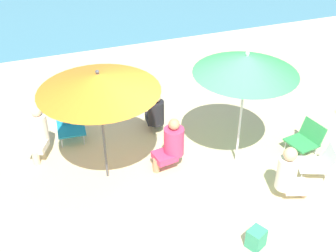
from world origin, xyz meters
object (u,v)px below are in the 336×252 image
person_b (39,132)px  person_a (171,144)px  umbrella_green (246,64)px  beach_chair_a (319,162)px  beach_bag (256,238)px  beach_chair_c (70,123)px  umbrella_orange (98,82)px  person_c (155,112)px  beach_chair_b (306,138)px  person_d (289,174)px

person_b → person_a: bearing=88.1°
umbrella_green → beach_chair_a: bearing=-36.4°
umbrella_green → beach_bag: size_ratio=6.93×
umbrella_green → beach_chair_c: (-2.63, 1.70, -1.55)m
umbrella_orange → person_a: bearing=-6.3°
umbrella_green → person_c: umbrella_green is taller
person_b → person_c: (2.17, 0.02, -0.07)m
beach_chair_c → beach_bag: size_ratio=2.03×
umbrella_green → beach_chair_c: umbrella_green is taller
person_b → person_c: person_b is taller
beach_chair_b → beach_chair_c: 4.36m
umbrella_green → umbrella_orange: umbrella_green is taller
person_b → person_d: (3.53, -2.46, -0.03)m
beach_chair_c → person_d: person_d is taller
beach_bag → umbrella_orange: bearing=126.1°
umbrella_green → umbrella_orange: 2.29m
person_a → person_d: bearing=128.4°
umbrella_green → beach_bag: umbrella_green is taller
beach_chair_a → person_a: (-2.26, 1.04, 0.23)m
umbrella_green → person_d: 1.82m
beach_chair_c → person_d: bearing=51.0°
umbrella_green → beach_chair_a: size_ratio=2.94×
person_b → person_d: size_ratio=1.01×
person_a → umbrella_orange: bearing=-15.3°
umbrella_orange → person_b: 1.90m
beach_chair_a → person_c: (-2.16, 2.19, 0.17)m
beach_chair_a → beach_bag: bearing=52.3°
beach_chair_a → beach_chair_b: bearing=-85.2°
beach_chair_c → person_b: (-0.59, -0.35, 0.17)m
umbrella_green → person_d: bearing=-74.7°
umbrella_orange → beach_bag: size_ratio=6.63×
umbrella_orange → beach_chair_c: umbrella_orange is taller
person_c → person_b: bearing=97.3°
umbrella_orange → beach_chair_c: size_ratio=3.27×
umbrella_orange → umbrella_green: bearing=-8.8°
beach_chair_a → beach_chair_b: size_ratio=1.16×
person_a → person_b: 2.36m
beach_chair_b → person_b: bearing=-28.4°
person_c → person_d: bearing=-144.5°
umbrella_orange → beach_chair_b: (3.57, -0.51, -1.52)m
person_b → beach_bag: bearing=65.3°
beach_chair_b → person_a: (-2.46, 0.39, 0.21)m
beach_chair_c → umbrella_green: bearing=61.9°
person_d → beach_chair_c: bearing=154.8°
umbrella_green → beach_chair_c: bearing=147.1°
person_d → person_a: bearing=155.9°
person_b → umbrella_green: bearing=93.8°
beach_chair_b → person_a: bearing=-18.9°
umbrella_orange → beach_chair_a: 3.88m
beach_chair_a → person_d: 0.88m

